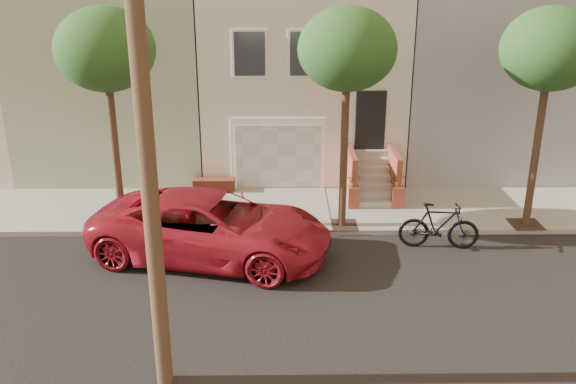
{
  "coord_description": "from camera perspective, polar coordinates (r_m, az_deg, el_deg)",
  "views": [
    {
      "loc": [
        -0.78,
        -12.92,
        7.36
      ],
      "look_at": [
        -0.61,
        3.0,
        1.53
      ],
      "focal_mm": 38.36,
      "sensor_mm": 36.0,
      "label": 1
    }
  ],
  "objects": [
    {
      "name": "tree_right",
      "position": [
        18.45,
        23.16,
        11.98
      ],
      "size": [
        2.7,
        2.57,
        6.3
      ],
      "color": "#2D2116",
      "rests_on": "sidewalk"
    },
    {
      "name": "house_row",
      "position": [
        24.41,
        1.25,
        11.34
      ],
      "size": [
        33.1,
        11.7,
        7.0
      ],
      "color": "beige",
      "rests_on": "sidewalk"
    },
    {
      "name": "pickup_truck",
      "position": [
        16.47,
        -7.07,
        -3.23
      ],
      "size": [
        6.86,
        4.32,
        1.76
      ],
      "primitive_type": "imported",
      "rotation": [
        0.0,
        0.0,
        1.34
      ],
      "color": "maroon",
      "rests_on": "ground"
    },
    {
      "name": "sidewalk",
      "position": [
        19.69,
        1.7,
        -1.63
      ],
      "size": [
        40.0,
        3.7,
        0.15
      ],
      "primitive_type": "cube",
      "color": "gray",
      "rests_on": "ground"
    },
    {
      "name": "tree_left",
      "position": [
        17.6,
        -16.57,
        12.42
      ],
      "size": [
        2.7,
        2.57,
        6.3
      ],
      "color": "#2D2116",
      "rests_on": "sidewalk"
    },
    {
      "name": "motorcycle",
      "position": [
        17.47,
        13.81,
        -3.07
      ],
      "size": [
        2.25,
        0.86,
        1.32
      ],
      "primitive_type": "imported",
      "rotation": [
        0.0,
        0.0,
        1.46
      ],
      "color": "black",
      "rests_on": "ground"
    },
    {
      "name": "tree_mid",
      "position": [
        17.05,
        5.52,
        12.91
      ],
      "size": [
        2.7,
        2.57,
        6.3
      ],
      "color": "#2D2116",
      "rests_on": "sidewalk"
    },
    {
      "name": "ground",
      "position": [
        14.9,
        2.5,
        -9.55
      ],
      "size": [
        90.0,
        90.0,
        0.0
      ],
      "primitive_type": "plane",
      "color": "black",
      "rests_on": "ground"
    }
  ]
}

